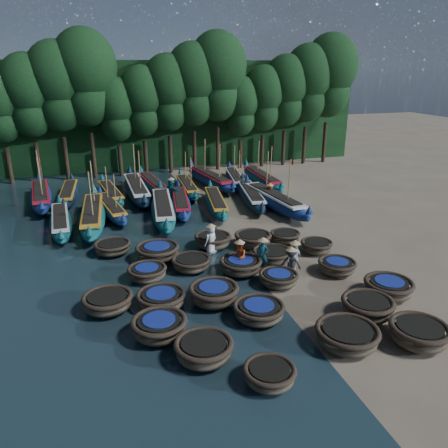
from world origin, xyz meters
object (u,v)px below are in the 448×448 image
object	(u,v)px
long_boat_7	(251,196)
long_boat_9	(41,196)
long_boat_3	(111,208)
long_boat_12	(137,189)
coracle_22	(213,240)
long_boat_8	(274,200)
coracle_11	(161,299)
long_boat_13	(153,185)
coracle_5	(159,327)
coracle_13	(279,278)
coracle_15	(147,272)
long_boat_11	(111,193)
coracle_2	(270,375)
coracle_4	(419,333)
coracle_14	(337,266)
coracle_9	(389,287)
coracle_19	(317,246)
coracle_21	(157,252)
coracle_12	(214,293)
fisherman_1	(263,253)
long_boat_4	(163,209)
coracle_6	(204,349)
coracle_3	(347,336)
long_boat_1	(61,222)
coracle_7	(259,311)
coracle_10	(108,302)
long_boat_15	(210,179)
fisherman_3	(291,262)
long_boat_5	(181,203)
fisherman_0	(211,239)
long_boat_17	(262,179)
coracle_20	(113,247)
long_boat_6	(216,203)
fisherman_5	(172,190)
coracle_17	(241,265)
fisherman_4	(294,258)
coracle_24	(285,236)
long_boat_16	(235,179)
long_boat_10	(69,194)
coracle_18	(272,255)
fisherman_6	(270,193)

from	to	relation	value
long_boat_7	long_boat_9	distance (m)	15.34
long_boat_3	long_boat_12	bearing A→B (deg)	50.96
coracle_22	long_boat_8	distance (m)	8.19
coracle_11	long_boat_13	world-z (taller)	long_boat_13
coracle_5	coracle_13	bearing A→B (deg)	22.55
coracle_15	long_boat_11	size ratio (longest dim) A/B	0.29
coracle_2	coracle_4	size ratio (longest dim) A/B	0.89
coracle_4	coracle_14	xyz separation A→B (m)	(0.23, 5.96, -0.08)
coracle_9	coracle_22	xyz separation A→B (m)	(-5.85, 7.51, -0.00)
long_boat_13	coracle_13	bearing A→B (deg)	-86.91
coracle_9	long_boat_8	bearing A→B (deg)	89.10
coracle_13	long_boat_8	size ratio (longest dim) A/B	0.23
coracle_19	coracle_21	size ratio (longest dim) A/B	0.84
coracle_12	fisherman_1	size ratio (longest dim) A/B	1.22
long_boat_4	long_boat_3	bearing A→B (deg)	161.27
coracle_14	long_boat_4	bearing A→B (deg)	121.74
coracle_2	coracle_6	bearing A→B (deg)	133.49
coracle_14	coracle_6	bearing A→B (deg)	-150.10
coracle_3	long_boat_1	bearing A→B (deg)	123.22
coracle_7	coracle_10	xyz separation A→B (m)	(-5.70, 2.48, 0.02)
coracle_12	long_boat_15	xyz separation A→B (m)	(5.04, 18.67, 0.10)
long_boat_8	fisherman_3	size ratio (longest dim) A/B	5.29
long_boat_5	fisherman_0	world-z (taller)	fisherman_0
coracle_22	fisherman_3	size ratio (longest dim) A/B	1.46
fisherman_0	coracle_14	bearing A→B (deg)	111.07
coracle_4	long_boat_12	distance (m)	23.32
coracle_15	long_boat_17	size ratio (longest dim) A/B	0.25
coracle_3	coracle_20	bearing A→B (deg)	124.52
long_boat_6	fisherman_5	distance (m)	3.80
coracle_9	coracle_17	world-z (taller)	coracle_9
coracle_21	fisherman_4	xyz separation A→B (m)	(5.94, -3.81, 0.48)
coracle_6	long_boat_8	size ratio (longest dim) A/B	0.26
coracle_10	coracle_24	bearing A→B (deg)	24.57
coracle_2	coracle_4	world-z (taller)	coracle_4
long_boat_9	long_boat_13	bearing A→B (deg)	1.84
long_boat_16	long_boat_17	distance (m)	2.26
coracle_5	long_boat_4	world-z (taller)	long_boat_4
coracle_3	coracle_13	size ratio (longest dim) A/B	1.28
coracle_12	long_boat_10	size ratio (longest dim) A/B	0.31
long_boat_11	coracle_14	bearing A→B (deg)	-66.13
coracle_18	coracle_4	bearing A→B (deg)	-74.59
coracle_4	coracle_17	size ratio (longest dim) A/B	1.08
coracle_17	coracle_19	xyz separation A→B (m)	(4.74, 1.15, -0.06)
coracle_7	coracle_20	size ratio (longest dim) A/B	1.07
coracle_22	coracle_21	bearing A→B (deg)	-168.17
long_boat_10	coracle_19	bearing A→B (deg)	-44.35
coracle_19	long_boat_6	xyz separation A→B (m)	(-3.09, 8.78, 0.13)
coracle_4	long_boat_17	bearing A→B (deg)	82.49
coracle_20	fisherman_6	world-z (taller)	fisherman_6
long_boat_17	fisherman_4	world-z (taller)	long_boat_17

